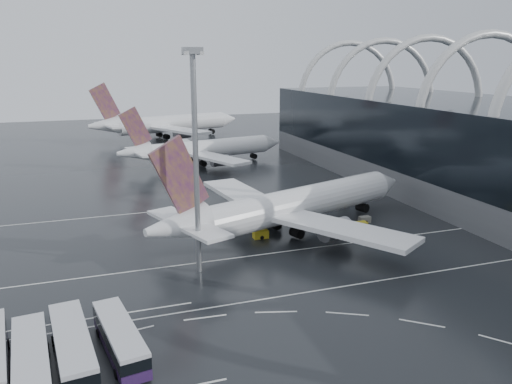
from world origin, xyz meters
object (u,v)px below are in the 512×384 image
object	(u,v)px
airliner_gate_b	(202,150)
bus_row_near_d	(120,338)
airliner_gate_c	(165,124)
bus_row_near_b	(31,362)
airliner_main	(290,207)
gse_cart_belly_b	(342,203)
bus_row_near_c	(73,347)
gse_cart_belly_a	(360,225)
gse_cart_belly_d	(365,219)
floodlight_mast	(195,137)
gse_cart_belly_e	(301,214)
gse_cart_belly_c	(261,234)

from	to	relation	value
airliner_gate_b	bus_row_near_d	world-z (taller)	airliner_gate_b
airliner_gate_c	bus_row_near_b	size ratio (longest dim) A/B	4.28
airliner_main	gse_cart_belly_b	bearing A→B (deg)	15.74
bus_row_near_c	gse_cart_belly_b	distance (m)	65.35
gse_cart_belly_a	gse_cart_belly_d	size ratio (longest dim) A/B	1.12
airliner_gate_c	floodlight_mast	xyz separation A→B (m)	(-15.19, -125.44, 13.78)
airliner_main	gse_cart_belly_a	size ratio (longest dim) A/B	23.30
bus_row_near_d	gse_cart_belly_e	world-z (taller)	bus_row_near_d
airliner_gate_b	gse_cart_belly_b	distance (m)	53.14
airliner_gate_c	gse_cart_belly_d	xyz separation A→B (m)	(18.39, -113.72, -4.79)
airliner_gate_b	gse_cart_belly_d	bearing A→B (deg)	-85.97
bus_row_near_c	airliner_gate_b	bearing A→B (deg)	-27.31
bus_row_near_b	airliner_gate_b	bearing A→B (deg)	-28.19
airliner_gate_c	bus_row_near_b	xyz separation A→B (m)	(-35.26, -144.66, -3.51)
airliner_gate_b	bus_row_near_b	distance (m)	99.00
gse_cart_belly_b	gse_cart_belly_a	bearing A→B (deg)	-105.85
gse_cart_belly_d	bus_row_near_b	bearing A→B (deg)	-150.03
airliner_main	airliner_gate_c	distance (m)	114.60
bus_row_near_d	gse_cart_belly_a	world-z (taller)	bus_row_near_d
bus_row_near_b	gse_cart_belly_d	size ratio (longest dim) A/B	6.66
airliner_main	gse_cart_belly_d	size ratio (longest dim) A/B	26.04
airliner_gate_c	gse_cart_belly_c	size ratio (longest dim) A/B	23.85
bus_row_near_c	floodlight_mast	distance (m)	29.82
floodlight_mast	gse_cart_belly_e	xyz separation A→B (m)	(23.79, 18.22, -18.52)
bus_row_near_c	gse_cart_belly_b	bearing A→B (deg)	-58.69
airliner_main	airliner_gate_b	xyz separation A→B (m)	(-1.19, 61.59, -0.40)
airliner_gate_c	floodlight_mast	distance (m)	127.10
airliner_gate_c	gse_cart_belly_e	xyz separation A→B (m)	(8.60, -107.22, -4.74)
airliner_main	airliner_gate_b	size ratio (longest dim) A/B	1.09
gse_cart_belly_b	floodlight_mast	bearing A→B (deg)	-147.15
airliner_gate_c	bus_row_near_d	world-z (taller)	airliner_gate_c
gse_cart_belly_d	gse_cart_belly_e	xyz separation A→B (m)	(-9.79, 6.50, 0.04)
gse_cart_belly_c	airliner_gate_c	bearing A→B (deg)	88.79
airliner_main	gse_cart_belly_c	bearing A→B (deg)	168.73
bus_row_near_c	gse_cart_belly_b	xyz separation A→B (m)	(51.35, 40.40, -1.26)
bus_row_near_c	gse_cart_belly_c	world-z (taller)	bus_row_near_c
gse_cart_belly_e	bus_row_near_d	bearing A→B (deg)	-135.21
floodlight_mast	gse_cart_belly_d	xyz separation A→B (m)	(33.58, 11.72, -18.57)
bus_row_near_d	gse_cart_belly_a	size ratio (longest dim) A/B	5.60
gse_cart_belly_a	gse_cart_belly_b	size ratio (longest dim) A/B	1.00
gse_cart_belly_c	bus_row_near_c	bearing A→B (deg)	-136.27
gse_cart_belly_b	airliner_gate_b	bearing A→B (deg)	109.50
bus_row_near_b	bus_row_near_d	size ratio (longest dim) A/B	1.06
bus_row_near_b	airliner_gate_c	bearing A→B (deg)	-19.78
airliner_gate_c	gse_cart_belly_b	xyz separation A→B (m)	(19.67, -102.93, -4.72)
floodlight_mast	gse_cart_belly_d	distance (m)	40.12
bus_row_near_d	gse_cart_belly_b	world-z (taller)	bus_row_near_d
floodlight_mast	bus_row_near_b	bearing A→B (deg)	-136.24
bus_row_near_b	bus_row_near_d	world-z (taller)	bus_row_near_b
gse_cart_belly_b	gse_cart_belly_d	world-z (taller)	gse_cart_belly_b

